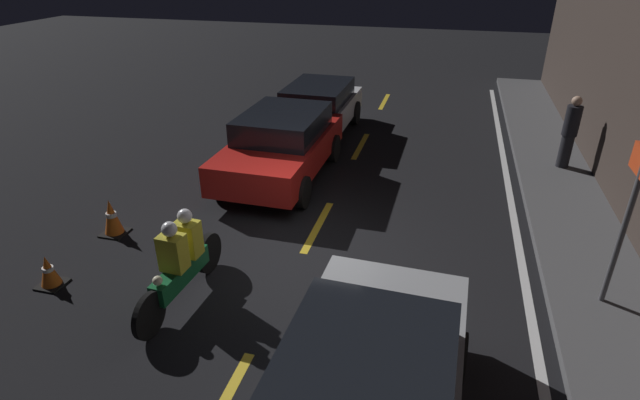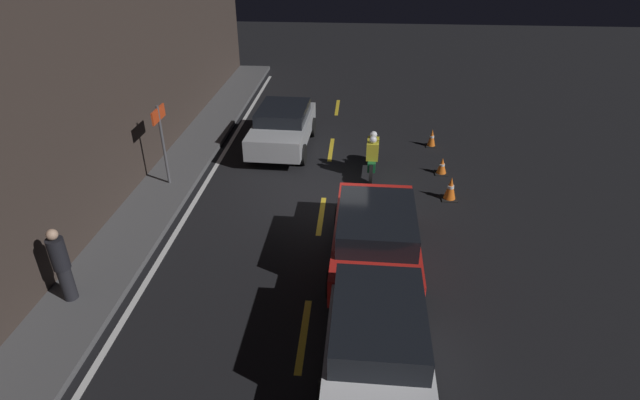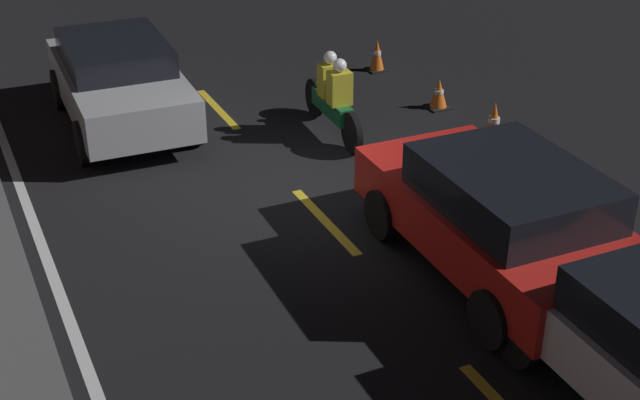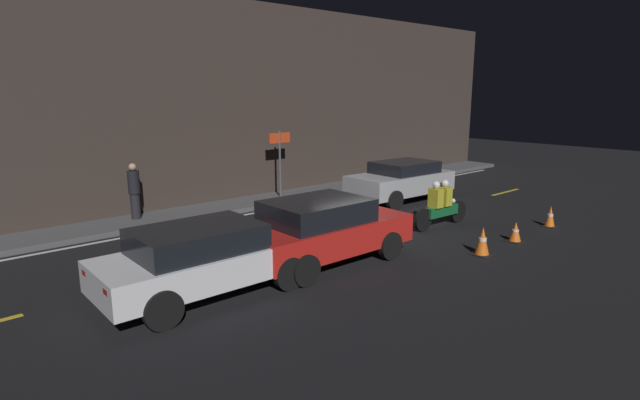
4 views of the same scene
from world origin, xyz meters
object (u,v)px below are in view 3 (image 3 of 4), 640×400
hatchback_silver (119,80)px  traffic_cone_far (377,55)px  taxi_red (501,214)px  traffic_cone_near (494,123)px  traffic_cone_mid (439,94)px  motorcycle (334,98)px

hatchback_silver → traffic_cone_far: bearing=98.0°
taxi_red → hatchback_silver: taxi_red is taller
traffic_cone_near → traffic_cone_mid: traffic_cone_near is taller
taxi_red → traffic_cone_mid: 5.44m
taxi_red → motorcycle: (4.67, 0.01, -0.15)m
taxi_red → traffic_cone_mid: (4.94, -2.21, -0.55)m
traffic_cone_near → hatchback_silver: bearing=58.0°
taxi_red → traffic_cone_far: (7.14, -2.13, -0.50)m
traffic_cone_mid → taxi_red: bearing=156.0°
taxi_red → traffic_cone_mid: bearing=-23.2°
motorcycle → traffic_cone_far: 3.29m
hatchback_silver → motorcycle: hatchback_silver is taller
traffic_cone_near → traffic_cone_mid: (1.66, 0.01, -0.08)m
motorcycle → traffic_cone_far: bearing=-37.9°
hatchback_silver → traffic_cone_near: (-3.32, -5.32, -0.45)m
motorcycle → traffic_cone_near: motorcycle is taller
taxi_red → hatchback_silver: 7.29m
motorcycle → traffic_cone_far: (2.47, -2.15, -0.35)m
traffic_cone_near → traffic_cone_far: bearing=1.3°
traffic_cone_near → taxi_red: bearing=145.9°
traffic_cone_mid → traffic_cone_far: (2.20, 0.07, 0.05)m
hatchback_silver → motorcycle: 3.64m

